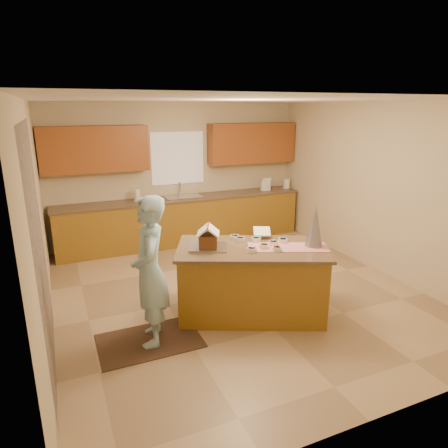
{
  "coord_description": "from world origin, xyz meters",
  "views": [
    {
      "loc": [
        -2.29,
        -4.86,
        2.62
      ],
      "look_at": [
        -0.1,
        0.2,
        1.0
      ],
      "focal_mm": 32.13,
      "sensor_mm": 36.0,
      "label": 1
    }
  ],
  "objects_px": {
    "island_base": "(251,282)",
    "gingerbread_house": "(208,238)",
    "tinsel_tree": "(315,225)",
    "boy": "(150,271)"
  },
  "relations": [
    {
      "from": "island_base",
      "to": "gingerbread_house",
      "type": "height_order",
      "value": "gingerbread_house"
    },
    {
      "from": "tinsel_tree",
      "to": "boy",
      "type": "distance_m",
      "value": 2.1
    },
    {
      "from": "island_base",
      "to": "tinsel_tree",
      "type": "xyz_separation_m",
      "value": [
        0.73,
        -0.27,
        0.75
      ]
    },
    {
      "from": "boy",
      "to": "gingerbread_house",
      "type": "distance_m",
      "value": 0.89
    },
    {
      "from": "island_base",
      "to": "boy",
      "type": "bearing_deg",
      "value": -150.21
    },
    {
      "from": "tinsel_tree",
      "to": "gingerbread_house",
      "type": "height_order",
      "value": "tinsel_tree"
    },
    {
      "from": "island_base",
      "to": "gingerbread_house",
      "type": "bearing_deg",
      "value": -174.81
    },
    {
      "from": "island_base",
      "to": "gingerbread_house",
      "type": "distance_m",
      "value": 0.82
    },
    {
      "from": "tinsel_tree",
      "to": "boy",
      "type": "height_order",
      "value": "boy"
    },
    {
      "from": "tinsel_tree",
      "to": "gingerbread_house",
      "type": "relative_size",
      "value": 1.5
    }
  ]
}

